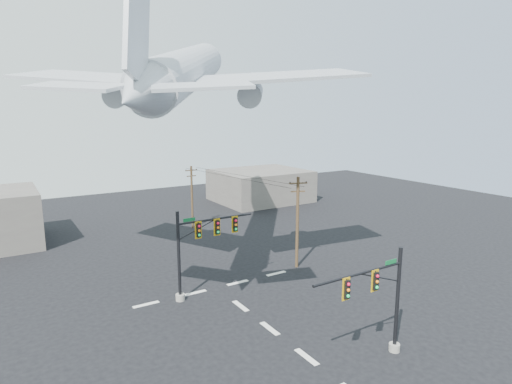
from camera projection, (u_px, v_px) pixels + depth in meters
ground at (307, 357)px, 25.57m from camera, size 120.00×120.00×0.00m
lane_markings at (259, 320)px, 30.03m from camera, size 14.00×21.20×0.01m
signal_mast_near at (381, 302)px, 24.77m from camera, size 6.88×0.73×6.64m
signal_mast_far at (198, 248)px, 33.26m from camera, size 6.78×0.78×7.12m
utility_pole_a at (297, 221)px, 39.52m from camera, size 1.65×0.72×8.60m
utility_pole_b at (192, 196)px, 53.15m from camera, size 1.59×0.26×7.84m
power_lines at (237, 176)px, 45.72m from camera, size 4.29×17.95×0.03m
airliner at (185, 72)px, 34.18m from camera, size 25.08×27.60×8.83m
building_right at (260, 185)px, 69.90m from camera, size 14.00×12.00×5.00m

